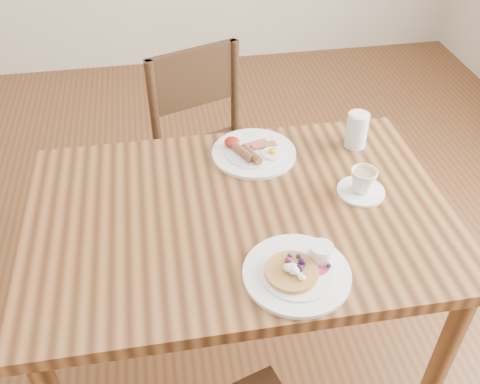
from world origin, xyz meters
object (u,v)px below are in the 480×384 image
(dining_table, at_px, (240,236))
(chair_far, at_px, (211,151))
(pancake_plate, at_px, (299,271))
(breakfast_plate, at_px, (253,152))
(teacup_saucer, at_px, (362,183))
(water_glass, at_px, (357,130))

(dining_table, height_order, chair_far, chair_far)
(pancake_plate, bearing_deg, dining_table, 111.74)
(chair_far, distance_m, pancake_plate, 0.96)
(chair_far, distance_m, breakfast_plate, 0.49)
(teacup_saucer, xyz_separation_m, water_glass, (0.06, 0.24, 0.02))
(breakfast_plate, distance_m, water_glass, 0.34)
(pancake_plate, height_order, breakfast_plate, pancake_plate)
(chair_far, relative_size, breakfast_plate, 3.26)
(dining_table, xyz_separation_m, pancake_plate, (0.10, -0.26, 0.11))
(breakfast_plate, bearing_deg, pancake_plate, -88.17)
(teacup_saucer, bearing_deg, dining_table, -176.77)
(teacup_saucer, bearing_deg, water_glass, 75.20)
(chair_far, xyz_separation_m, teacup_saucer, (0.37, -0.64, 0.29))
(breakfast_plate, height_order, water_glass, water_glass)
(dining_table, relative_size, pancake_plate, 4.44)
(breakfast_plate, xyz_separation_m, teacup_saucer, (0.28, -0.24, 0.02))
(dining_table, relative_size, teacup_saucer, 8.57)
(chair_far, xyz_separation_m, breakfast_plate, (0.09, -0.40, 0.27))
(teacup_saucer, bearing_deg, chair_far, 119.99)
(pancake_plate, xyz_separation_m, water_glass, (0.32, 0.51, 0.04))
(dining_table, xyz_separation_m, teacup_saucer, (0.36, 0.02, 0.13))
(dining_table, bearing_deg, breakfast_plate, 71.62)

